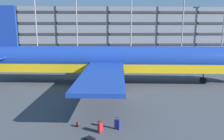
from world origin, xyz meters
The scene contains 13 objects.
ground_plane centered at (0.00, 0.00, 0.00)m, with size 600.00×600.00×0.00m, color #424449.
terminal_structure centered at (0.00, 50.80, 7.16)m, with size 134.30×17.47×14.32m.
airliner centered at (-0.01, -1.47, 3.24)m, with size 39.69×32.10×10.91m.
light_mast_left centered at (-22.01, 38.12, 13.62)m, with size 1.80×0.50×23.81m.
light_mast_center_left centered at (-9.40, 38.12, 11.63)m, with size 1.80×0.50×19.93m.
light_mast_center_right centered at (7.75, 38.12, 12.16)m, with size 1.80×0.50×20.96m.
light_mast_right centered at (24.30, 38.12, 14.59)m, with size 1.80×0.50×25.69m.
light_mast_far_right centered at (37.69, 38.12, 11.41)m, with size 1.80×0.50×19.51m.
suitcase_small centered at (-0.15, -16.25, 0.44)m, with size 0.49×0.41×1.03m.
suitcase_laid_flat centered at (-1.52, -16.73, 0.43)m, with size 0.41×0.48×0.98m.
suitcase_orange centered at (-2.23, -18.01, 0.12)m, with size 0.82×0.83×0.24m.
backpack_scuffed centered at (-3.34, -15.69, 0.20)m, with size 0.37×0.39×0.46m.
backpack_red centered at (-1.59, -15.58, 0.22)m, with size 0.36×0.36×0.52m.
Camera 1 is at (-1.27, -32.57, 8.17)m, focal length 35.25 mm.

